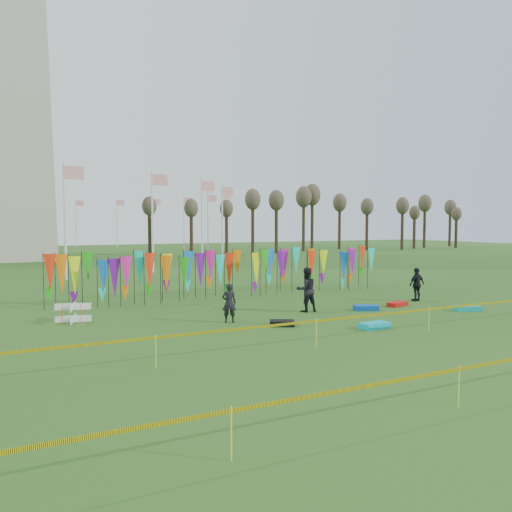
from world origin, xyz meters
name	(u,v)px	position (x,y,z in m)	size (l,w,h in m)	color
ground	(323,328)	(0.00, 0.00, 0.00)	(160.00, 160.00, 0.00)	#234914
banner_row	(233,268)	(0.28, 8.71, 1.51)	(18.64, 0.64, 2.39)	black
caution_tape_near	(358,318)	(-0.22, -2.33, 0.78)	(26.00, 0.02, 0.90)	#FFE705
tree_line	(335,208)	(32.00, 44.00, 6.17)	(53.92, 1.92, 7.84)	#3B281D
box_kite	(73,313)	(-8.10, 5.17, 0.38)	(0.69, 0.69, 0.77)	red
person_left	(229,303)	(-2.68, 2.47, 0.76)	(0.56, 0.41, 1.52)	black
person_mid	(306,290)	(1.27, 3.16, 0.96)	(0.94, 0.58, 1.93)	black
person_right	(417,284)	(7.77, 3.25, 0.83)	(0.97, 0.55, 1.66)	black
kite_bag_turquoise	(375,326)	(1.61, -0.95, 0.11)	(1.11, 0.55, 0.22)	#0DB2CA
kite_bag_blue	(366,308)	(3.84, 2.29, 0.11)	(1.04, 0.54, 0.22)	#0B4AB4
kite_bag_red	(397,304)	(5.87, 2.52, 0.10)	(1.05, 0.48, 0.19)	red
kite_bag_black	(282,323)	(-1.19, 0.97, 0.11)	(0.91, 0.53, 0.21)	black
kite_bag_teal	(467,308)	(7.70, 0.16, 0.11)	(1.11, 0.53, 0.21)	#0CA3AB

